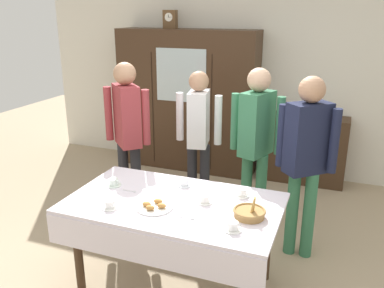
{
  "coord_description": "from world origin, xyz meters",
  "views": [
    {
      "loc": [
        1.17,
        -2.83,
        2.2
      ],
      "look_at": [
        0.0,
        0.2,
        1.12
      ],
      "focal_mm": 37.86,
      "sensor_mm": 36.0,
      "label": 1
    }
  ],
  "objects": [
    {
      "name": "person_near_right_end",
      "position": [
        0.4,
        0.92,
        1.03
      ],
      "size": [
        0.52,
        0.41,
        1.69
      ],
      "color": "#33704C",
      "rests_on": "ground"
    },
    {
      "name": "tea_cup_center",
      "position": [
        -0.4,
        -0.48,
        0.8
      ],
      "size": [
        0.13,
        0.13,
        0.06
      ],
      "color": "white",
      "rests_on": "dining_table"
    },
    {
      "name": "tea_cup_mid_right",
      "position": [
        0.48,
        0.08,
        0.79
      ],
      "size": [
        0.13,
        0.13,
        0.06
      ],
      "color": "white",
      "rests_on": "dining_table"
    },
    {
      "name": "person_behind_table_left",
      "position": [
        -0.28,
        1.14,
        0.97
      ],
      "size": [
        0.52,
        0.39,
        1.59
      ],
      "color": "#232328",
      "rests_on": "ground"
    },
    {
      "name": "dining_table",
      "position": [
        0.0,
        -0.23,
        0.66
      ],
      "size": [
        1.67,
        0.97,
        0.77
      ],
      "color": "#3D2819",
      "rests_on": "ground"
    },
    {
      "name": "ground_plane",
      "position": [
        0.0,
        0.0,
        0.0
      ],
      "size": [
        12.0,
        12.0,
        0.0
      ],
      "primitive_type": "plane",
      "color": "tan",
      "rests_on": "ground"
    },
    {
      "name": "bread_basket",
      "position": [
        0.61,
        -0.24,
        0.8
      ],
      "size": [
        0.24,
        0.24,
        0.16
      ],
      "color": "#9E7542",
      "rests_on": "dining_table"
    },
    {
      "name": "wall_cabinet",
      "position": [
        -0.9,
        2.35,
        0.98
      ],
      "size": [
        1.96,
        0.46,
        1.95
      ],
      "color": "#3D2819",
      "rests_on": "ground"
    },
    {
      "name": "back_wall",
      "position": [
        0.0,
        2.65,
        1.35
      ],
      "size": [
        6.4,
        0.1,
        2.7
      ],
      "primitive_type": "cube",
      "color": "silver",
      "rests_on": "ground"
    },
    {
      "name": "pastry_plate",
      "position": [
        -0.09,
        -0.36,
        0.78
      ],
      "size": [
        0.28,
        0.28,
        0.05
      ],
      "color": "white",
      "rests_on": "dining_table"
    },
    {
      "name": "tea_cup_far_right",
      "position": [
        0.55,
        -0.46,
        0.79
      ],
      "size": [
        0.13,
        0.13,
        0.06
      ],
      "color": "white",
      "rests_on": "dining_table"
    },
    {
      "name": "bookshelf_low",
      "position": [
        0.75,
        2.41,
        0.45
      ],
      "size": [
        1.04,
        0.35,
        0.9
      ],
      "color": "#3D2819",
      "rests_on": "ground"
    },
    {
      "name": "tea_cup_near_left",
      "position": [
        -0.6,
        -0.11,
        0.8
      ],
      "size": [
        0.13,
        0.13,
        0.06
      ],
      "color": "silver",
      "rests_on": "dining_table"
    },
    {
      "name": "tea_cup_near_right",
      "position": [
        0.23,
        -0.14,
        0.79
      ],
      "size": [
        0.13,
        0.13,
        0.06
      ],
      "color": "white",
      "rests_on": "dining_table"
    },
    {
      "name": "tea_cup_back_edge",
      "position": [
        -0.03,
        0.11,
        0.8
      ],
      "size": [
        0.13,
        0.13,
        0.06
      ],
      "color": "white",
      "rests_on": "dining_table"
    },
    {
      "name": "person_behind_table_right",
      "position": [
        -0.91,
        0.71,
        1.04
      ],
      "size": [
        0.52,
        0.4,
        1.71
      ],
      "color": "#232328",
      "rests_on": "ground"
    },
    {
      "name": "spoon_far_left",
      "position": [
        -0.4,
        -0.16,
        0.77
      ],
      "size": [
        0.12,
        0.02,
        0.01
      ],
      "color": "silver",
      "rests_on": "dining_table"
    },
    {
      "name": "spoon_far_right",
      "position": [
        0.22,
        -0.42,
        0.77
      ],
      "size": [
        0.12,
        0.02,
        0.01
      ],
      "color": "silver",
      "rests_on": "dining_table"
    },
    {
      "name": "mantel_clock",
      "position": [
        -1.14,
        2.35,
        2.07
      ],
      "size": [
        0.18,
        0.11,
        0.24
      ],
      "color": "brown",
      "rests_on": "wall_cabinet"
    },
    {
      "name": "book_stack",
      "position": [
        0.75,
        2.41,
        0.95
      ],
      "size": [
        0.16,
        0.21,
        0.1
      ],
      "color": "#664C7A",
      "rests_on": "bookshelf_low"
    },
    {
      "name": "person_by_cabinet",
      "position": [
        0.9,
        0.63,
        1.03
      ],
      "size": [
        0.52,
        0.39,
        1.68
      ],
      "color": "#33704C",
      "rests_on": "ground"
    }
  ]
}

